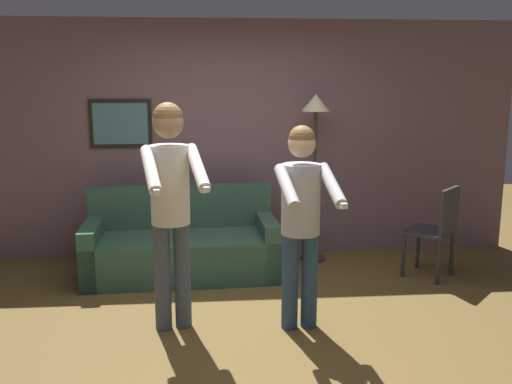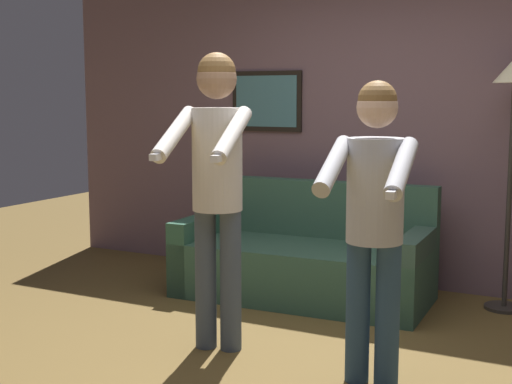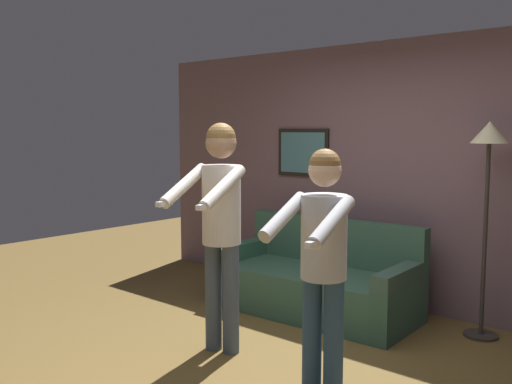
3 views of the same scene
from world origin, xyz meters
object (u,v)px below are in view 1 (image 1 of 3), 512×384
(person_standing_right, at_px, (301,210))
(dining_chair_distant, at_px, (438,227))
(couch, at_px, (182,248))
(torchiere_lamp, at_px, (315,126))
(person_standing_left, at_px, (170,194))

(person_standing_right, distance_m, dining_chair_distant, 1.92)
(dining_chair_distant, bearing_deg, couch, 172.71)
(couch, height_order, person_standing_right, person_standing_right)
(couch, xyz_separation_m, person_standing_right, (0.99, -1.38, 0.69))
(torchiere_lamp, height_order, person_standing_left, torchiere_lamp)
(person_standing_right, relative_size, dining_chair_distant, 1.74)
(couch, relative_size, dining_chair_distant, 2.08)
(couch, distance_m, dining_chair_distant, 2.57)
(couch, bearing_deg, dining_chair_distant, -7.29)
(couch, bearing_deg, torchiere_lamp, 14.73)
(torchiere_lamp, relative_size, dining_chair_distant, 1.95)
(couch, relative_size, torchiere_lamp, 1.07)
(dining_chair_distant, bearing_deg, torchiere_lamp, 147.92)
(torchiere_lamp, distance_m, person_standing_left, 2.23)
(dining_chair_distant, bearing_deg, person_standing_left, -159.13)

